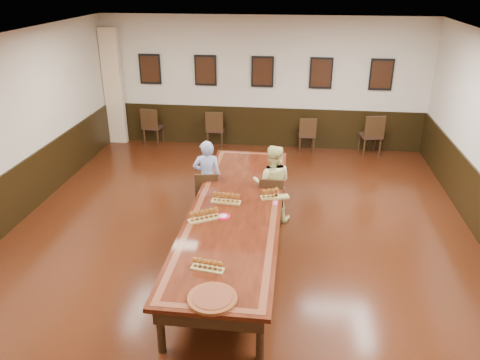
# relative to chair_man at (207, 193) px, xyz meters

# --- Properties ---
(floor) EXTENTS (8.00, 10.00, 0.02)m
(floor) POSITION_rel_chair_man_xyz_m (0.67, -1.11, -0.45)
(floor) COLOR black
(floor) RESTS_ON ground
(ceiling) EXTENTS (8.00, 10.00, 0.02)m
(ceiling) POSITION_rel_chair_man_xyz_m (0.67, -1.11, 2.77)
(ceiling) COLOR white
(ceiling) RESTS_ON floor
(wall_back) EXTENTS (8.00, 0.02, 3.20)m
(wall_back) POSITION_rel_chair_man_xyz_m (0.67, 3.90, 1.16)
(wall_back) COLOR beige
(wall_back) RESTS_ON floor
(chair_man) EXTENTS (0.47, 0.50, 0.88)m
(chair_man) POSITION_rel_chair_man_xyz_m (0.00, 0.00, 0.00)
(chair_man) COLOR black
(chair_man) RESTS_ON floor
(chair_woman) EXTENTS (0.43, 0.46, 0.90)m
(chair_woman) POSITION_rel_chair_man_xyz_m (1.17, -0.13, 0.01)
(chair_woman) COLOR black
(chair_woman) RESTS_ON floor
(spare_chair_a) EXTENTS (0.50, 0.54, 0.96)m
(spare_chair_a) POSITION_rel_chair_man_xyz_m (-2.12, 3.70, 0.04)
(spare_chair_a) COLOR black
(spare_chair_a) RESTS_ON floor
(spare_chair_b) EXTENTS (0.46, 0.50, 0.94)m
(spare_chair_b) POSITION_rel_chair_man_xyz_m (-0.49, 3.71, 0.03)
(spare_chair_b) COLOR black
(spare_chair_b) RESTS_ON floor
(spare_chair_c) EXTENTS (0.44, 0.47, 0.88)m
(spare_chair_c) POSITION_rel_chair_man_xyz_m (1.82, 3.65, -0.00)
(spare_chair_c) COLOR black
(spare_chair_c) RESTS_ON floor
(spare_chair_d) EXTENTS (0.57, 0.60, 1.02)m
(spare_chair_d) POSITION_rel_chair_man_xyz_m (3.35, 3.58, 0.07)
(spare_chair_d) COLOR black
(spare_chair_d) RESTS_ON floor
(person_man) EXTENTS (0.56, 0.41, 1.40)m
(person_man) POSITION_rel_chair_man_xyz_m (-0.01, 0.09, 0.26)
(person_man) COLOR #4761B1
(person_man) RESTS_ON floor
(person_woman) EXTENTS (0.71, 0.55, 1.41)m
(person_woman) POSITION_rel_chair_man_xyz_m (1.17, -0.03, 0.27)
(person_woman) COLOR #EEE894
(person_woman) RESTS_ON floor
(pink_phone) EXTENTS (0.07, 0.14, 0.01)m
(pink_phone) POSITION_rel_chair_man_xyz_m (1.27, -0.89, 0.32)
(pink_phone) COLOR #E14B8B
(pink_phone) RESTS_ON conference_table
(curtain) EXTENTS (0.45, 0.18, 2.90)m
(curtain) POSITION_rel_chair_man_xyz_m (-3.08, 3.71, 1.01)
(curtain) COLOR beige
(curtain) RESTS_ON floor
(wainscoting) EXTENTS (8.00, 10.00, 1.00)m
(wainscoting) POSITION_rel_chair_man_xyz_m (0.67, -1.11, 0.06)
(wainscoting) COLOR black
(wainscoting) RESTS_ON floor
(conference_table) EXTENTS (1.40, 5.00, 0.76)m
(conference_table) POSITION_rel_chair_man_xyz_m (0.67, -1.11, 0.17)
(conference_table) COLOR black
(conference_table) RESTS_ON floor
(posters) EXTENTS (6.14, 0.04, 0.74)m
(posters) POSITION_rel_chair_man_xyz_m (0.67, 3.82, 1.46)
(posters) COLOR black
(posters) RESTS_ON wall_back
(flight_a) EXTENTS (0.48, 0.19, 0.18)m
(flight_a) POSITION_rel_chair_man_xyz_m (0.49, -0.96, 0.39)
(flight_a) COLOR olive
(flight_a) RESTS_ON conference_table
(flight_b) EXTENTS (0.48, 0.26, 0.17)m
(flight_b) POSITION_rel_chair_man_xyz_m (1.22, -0.70, 0.39)
(flight_b) COLOR olive
(flight_b) RESTS_ON conference_table
(flight_c) EXTENTS (0.48, 0.37, 0.18)m
(flight_c) POSITION_rel_chair_man_xyz_m (0.26, -1.56, 0.39)
(flight_c) COLOR olive
(flight_c) RESTS_ON conference_table
(flight_d) EXTENTS (0.43, 0.19, 0.16)m
(flight_d) POSITION_rel_chair_man_xyz_m (0.54, -2.80, 0.38)
(flight_d) COLOR olive
(flight_d) RESTS_ON conference_table
(red_plate_grp) EXTENTS (0.21, 0.21, 0.03)m
(red_plate_grp) POSITION_rel_chair_man_xyz_m (0.52, -1.44, 0.32)
(red_plate_grp) COLOR red
(red_plate_grp) RESTS_ON conference_table
(carved_platter) EXTENTS (0.69, 0.69, 0.05)m
(carved_platter) POSITION_rel_chair_man_xyz_m (0.70, -3.36, 0.33)
(carved_platter) COLOR #5C2812
(carved_platter) RESTS_ON conference_table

